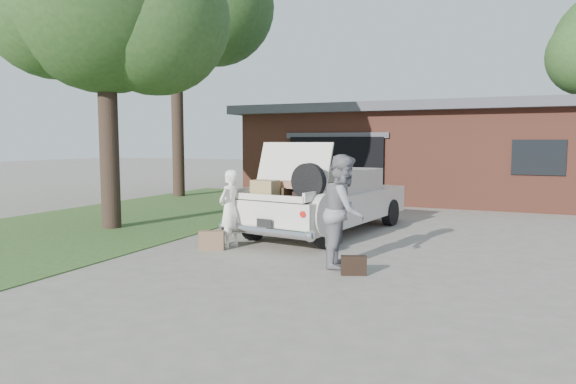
% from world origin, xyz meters
% --- Properties ---
extents(ground, '(90.00, 90.00, 0.00)m').
position_xyz_m(ground, '(0.00, 0.00, 0.00)').
color(ground, gray).
rests_on(ground, ground).
extents(grass_strip, '(6.00, 16.00, 0.02)m').
position_xyz_m(grass_strip, '(-5.50, 3.00, 0.01)').
color(grass_strip, '#2D4C1E').
rests_on(grass_strip, ground).
extents(house, '(12.80, 7.80, 3.30)m').
position_xyz_m(house, '(0.98, 11.47, 1.67)').
color(house, brown).
rests_on(house, ground).
extents(tree_left, '(5.27, 4.58, 7.73)m').
position_xyz_m(tree_left, '(-4.73, 1.17, 5.20)').
color(tree_left, '#38281E').
rests_on(tree_left, ground).
extents(sedan, '(2.66, 5.23, 2.03)m').
position_xyz_m(sedan, '(0.04, 2.69, 0.73)').
color(sedan, beige).
rests_on(sedan, ground).
extents(woman_left, '(0.42, 0.58, 1.50)m').
position_xyz_m(woman_left, '(-1.11, 0.34, 0.75)').
color(woman_left, white).
rests_on(woman_left, ground).
extents(woman_right, '(0.81, 0.98, 1.83)m').
position_xyz_m(woman_right, '(1.34, -0.19, 0.92)').
color(woman_right, gray).
rests_on(woman_right, ground).
extents(suitcase_left, '(0.49, 0.32, 0.36)m').
position_xyz_m(suitcase_left, '(-1.32, 0.02, 0.18)').
color(suitcase_left, brown).
rests_on(suitcase_left, ground).
extents(suitcase_right, '(0.41, 0.26, 0.30)m').
position_xyz_m(suitcase_right, '(1.66, -0.69, 0.15)').
color(suitcase_right, black).
rests_on(suitcase_right, ground).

